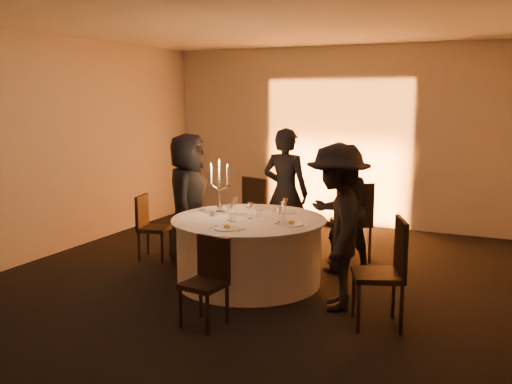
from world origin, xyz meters
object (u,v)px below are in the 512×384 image
at_px(guest_left, 188,199).
at_px(guest_back_right, 342,209).
at_px(banquet_table, 249,250).
at_px(guest_back_left, 285,193).
at_px(chair_front, 208,276).
at_px(chair_back_right, 353,217).
at_px(coffee_cup, 213,213).
at_px(chair_left, 149,223).
at_px(chair_right, 387,266).
at_px(candelabra, 219,194).
at_px(guest_right, 337,227).
at_px(chair_back_left, 260,207).

relative_size(guest_left, guest_back_right, 1.07).
bearing_deg(banquet_table, guest_back_left, 91.30).
bearing_deg(chair_front, guest_left, 133.39).
bearing_deg(chair_back_right, coffee_cup, 15.32).
height_order(chair_back_right, guest_left, guest_left).
bearing_deg(guest_left, chair_left, 74.95).
bearing_deg(chair_back_right, chair_right, 83.07).
height_order(chair_back_right, chair_right, chair_back_right).
bearing_deg(chair_left, coffee_cup, -121.04).
bearing_deg(chair_right, guest_back_right, -171.24).
height_order(banquet_table, guest_back_left, guest_back_left).
xyz_separation_m(banquet_table, candelabra, (-0.46, 0.14, 0.62)).
height_order(guest_left, guest_back_right, guest_left).
bearing_deg(banquet_table, guest_left, 159.00).
bearing_deg(guest_left, coffee_cup, -146.72).
distance_m(chair_right, candelabra, 2.37).
bearing_deg(candelabra, chair_right, -19.28).
bearing_deg(chair_right, guest_right, -136.79).
height_order(chair_back_right, guest_back_left, guest_back_left).
distance_m(chair_left, coffee_cup, 1.30).
xyz_separation_m(banquet_table, coffee_cup, (-0.45, -0.04, 0.42)).
bearing_deg(coffee_cup, chair_right, -15.11).
distance_m(banquet_table, chair_back_right, 1.62).
bearing_deg(chair_front, guest_right, 49.80).
height_order(chair_back_left, chair_back_right, chair_back_right).
bearing_deg(guest_left, guest_back_right, -97.38).
xyz_separation_m(chair_back_left, guest_left, (-0.51, -1.13, 0.27)).
xyz_separation_m(chair_left, chair_back_left, (1.09, 1.19, 0.10)).
height_order(coffee_cup, candelabra, candelabra).
height_order(guest_right, candelabra, guest_right).
relative_size(chair_left, chair_front, 1.02).
distance_m(chair_back_right, chair_front, 2.72).
xyz_separation_m(chair_front, guest_back_left, (-0.20, 2.49, 0.41)).
height_order(guest_back_left, candelabra, guest_back_left).
xyz_separation_m(chair_right, guest_back_right, (-0.89, 1.51, 0.21)).
distance_m(chair_front, candelabra, 1.65).
bearing_deg(chair_left, guest_left, -97.17).
bearing_deg(guest_back_right, chair_back_right, -137.34).
relative_size(guest_back_left, guest_back_right, 1.10).
bearing_deg(coffee_cup, guest_right, -11.28).
bearing_deg(guest_left, guest_right, -129.96).
xyz_separation_m(banquet_table, chair_right, (1.74, -0.63, 0.21)).
relative_size(banquet_table, guest_back_right, 1.13).
distance_m(chair_back_right, guest_back_right, 0.50).
xyz_separation_m(chair_back_left, guest_back_left, (0.53, -0.33, 0.30)).
height_order(banquet_table, coffee_cup, coffee_cup).
bearing_deg(guest_right, coffee_cup, -118.33).
height_order(chair_right, coffee_cup, chair_right).
relative_size(chair_left, guest_back_right, 0.54).
distance_m(banquet_table, chair_front, 1.30).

